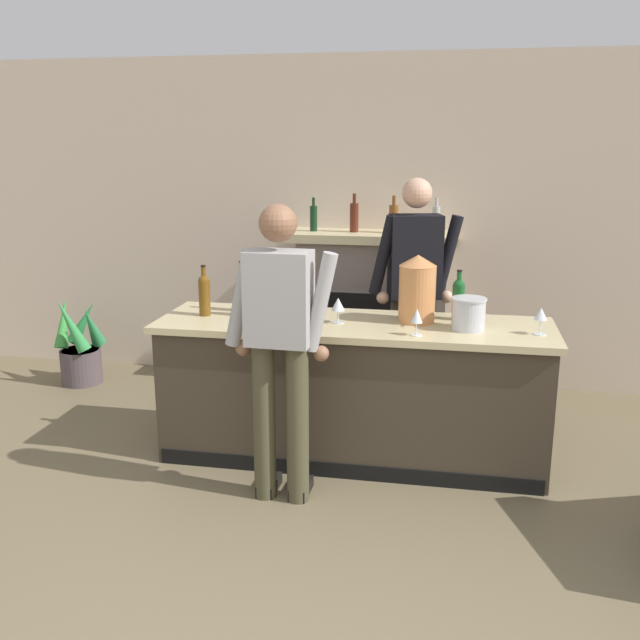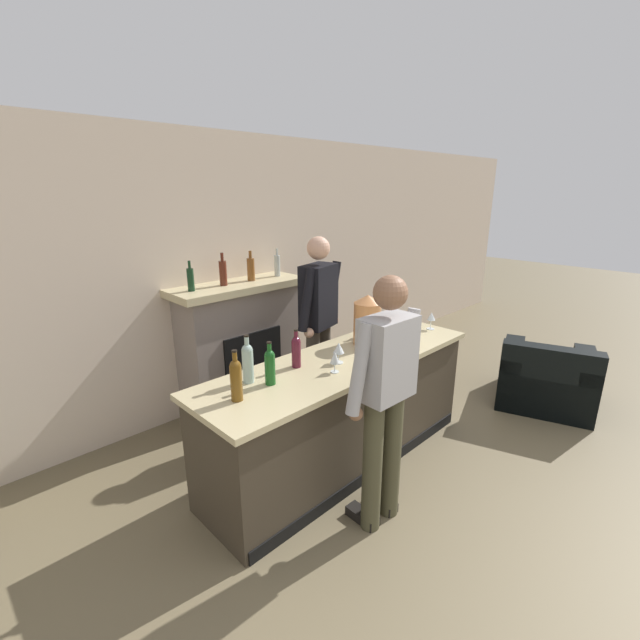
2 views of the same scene
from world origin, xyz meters
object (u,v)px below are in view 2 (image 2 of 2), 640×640
at_px(copper_dispenser, 367,319).
at_px(wine_bottle_rose_blush, 296,350).
at_px(person_customer, 385,395).
at_px(wine_bottle_chardonnay_pale, 270,365).
at_px(person_bartender, 319,322).
at_px(wine_bottle_cabernet_heavy, 248,361).
at_px(wine_glass_near_bucket, 431,317).
at_px(fireplace_stone, 241,345).
at_px(wine_bottle_port_short, 236,378).
at_px(wine_glass_back_row, 339,349).
at_px(wine_bottle_burgundy_dark, 376,319).
at_px(wine_glass_by_dispenser, 400,340).
at_px(wine_glass_front_right, 335,358).
at_px(armchair_black, 545,381).
at_px(ice_bucket_steel, 402,328).

xyz_separation_m(copper_dispenser, wine_bottle_rose_blush, (-0.77, 0.05, -0.09)).
height_order(person_customer, wine_bottle_rose_blush, person_customer).
height_order(person_customer, wine_bottle_chardonnay_pale, person_customer).
bearing_deg(wine_bottle_rose_blush, person_bartender, 34.44).
distance_m(person_bartender, wine_bottle_cabernet_heavy, 1.23).
distance_m(copper_dispenser, wine_bottle_cabernet_heavy, 1.19).
bearing_deg(wine_glass_near_bucket, fireplace_stone, 128.62).
distance_m(wine_bottle_chardonnay_pale, wine_glass_near_bucket, 1.85).
distance_m(copper_dispenser, wine_bottle_port_short, 1.40).
height_order(fireplace_stone, wine_bottle_port_short, fireplace_stone).
bearing_deg(wine_glass_back_row, wine_bottle_chardonnay_pale, 173.00).
bearing_deg(wine_bottle_burgundy_dark, copper_dispenser, -157.07).
height_order(wine_glass_by_dispenser, wine_glass_near_bucket, wine_glass_near_bucket).
height_order(person_bartender, wine_glass_front_right, person_bartender).
distance_m(wine_bottle_rose_blush, wine_bottle_burgundy_dark, 1.04).
bearing_deg(wine_bottle_rose_blush, wine_glass_by_dispenser, -25.73).
distance_m(wine_bottle_chardonnay_pale, wine_glass_by_dispenser, 1.15).
bearing_deg(armchair_black, wine_bottle_rose_blush, 159.55).
relative_size(person_customer, wine_glass_back_row, 10.51).
bearing_deg(fireplace_stone, wine_glass_by_dispenser, -74.57).
bearing_deg(wine_glass_front_right, wine_glass_near_bucket, 2.06).
relative_size(wine_glass_front_right, wine_glass_near_bucket, 0.99).
height_order(person_bartender, wine_glass_near_bucket, person_bartender).
xyz_separation_m(copper_dispenser, wine_bottle_port_short, (-1.40, -0.09, -0.07)).
distance_m(wine_bottle_rose_blush, wine_bottle_port_short, 0.64).
bearing_deg(person_customer, wine_glass_near_bucket, 21.15).
relative_size(armchair_black, person_bartender, 0.63).
height_order(person_bartender, wine_bottle_cabernet_heavy, person_bartender).
relative_size(fireplace_stone, person_bartender, 0.91).
distance_m(wine_glass_front_right, wine_glass_back_row, 0.18).
xyz_separation_m(armchair_black, wine_glass_by_dispenser, (-1.85, 0.60, 0.78)).
relative_size(wine_glass_front_right, wine_glass_back_row, 1.00).
bearing_deg(ice_bucket_steel, wine_glass_by_dispenser, -147.13).
relative_size(fireplace_stone, copper_dispenser, 3.78).
xyz_separation_m(fireplace_stone, wine_bottle_burgundy_dark, (0.69, -1.19, 0.40)).
relative_size(wine_glass_back_row, wine_glass_near_bucket, 0.98).
height_order(copper_dispenser, wine_glass_front_right, copper_dispenser).
xyz_separation_m(person_customer, wine_bottle_rose_blush, (-0.05, 0.79, 0.10)).
xyz_separation_m(copper_dispenser, wine_bottle_burgundy_dark, (0.26, 0.11, -0.07)).
relative_size(armchair_black, person_customer, 0.66).
xyz_separation_m(person_bartender, wine_glass_front_right, (-0.59, -0.77, 0.03)).
bearing_deg(ice_bucket_steel, person_bartender, 118.79).
bearing_deg(person_customer, wine_bottle_burgundy_dark, 41.04).
xyz_separation_m(wine_bottle_port_short, wine_bottle_chardonnay_pale, (0.30, 0.04, -0.01)).
relative_size(fireplace_stone, wine_glass_front_right, 9.95).
relative_size(armchair_black, wine_glass_front_right, 6.94).
bearing_deg(wine_bottle_cabernet_heavy, wine_bottle_burgundy_dark, 1.24).
xyz_separation_m(wine_bottle_cabernet_heavy, wine_glass_front_right, (0.55, -0.30, -0.04)).
bearing_deg(wine_bottle_cabernet_heavy, copper_dispenser, -3.81).
xyz_separation_m(person_bartender, wine_glass_back_row, (-0.44, -0.67, 0.04)).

